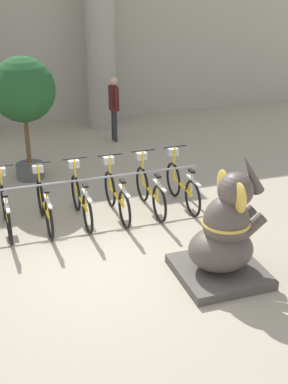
# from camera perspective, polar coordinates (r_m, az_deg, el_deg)

# --- Properties ---
(ground_plane) EXTENTS (60.00, 60.00, 0.00)m
(ground_plane) POSITION_cam_1_polar(r_m,az_deg,el_deg) (8.61, -3.96, -8.12)
(ground_plane) COLOR #9E937F
(building_facade) EXTENTS (20.00, 0.20, 6.00)m
(building_facade) POSITION_cam_1_polar(r_m,az_deg,el_deg) (15.87, -12.76, 17.65)
(building_facade) COLOR #A39E8E
(building_facade) RESTS_ON ground_plane
(column_right) EXTENTS (1.02, 1.02, 5.16)m
(column_right) POSITION_cam_1_polar(r_m,az_deg,el_deg) (15.28, -4.70, 16.48)
(column_right) COLOR gray
(column_right) RESTS_ON ground_plane
(bike_rack) EXTENTS (4.69, 0.05, 0.77)m
(bike_rack) POSITION_cam_1_polar(r_m,az_deg,el_deg) (10.02, -6.97, 0.57)
(bike_rack) COLOR gray
(bike_rack) RESTS_ON ground_plane
(bicycle_1) EXTENTS (0.48, 1.71, 1.09)m
(bicycle_1) POSITION_cam_1_polar(r_m,az_deg,el_deg) (9.86, -14.55, -1.73)
(bicycle_1) COLOR black
(bicycle_1) RESTS_ON ground_plane
(bicycle_2) EXTENTS (0.48, 1.71, 1.09)m
(bicycle_2) POSITION_cam_1_polar(r_m,az_deg,el_deg) (9.86, -10.59, -1.35)
(bicycle_2) COLOR black
(bicycle_2) RESTS_ON ground_plane
(bicycle_3) EXTENTS (0.48, 1.71, 1.09)m
(bicycle_3) POSITION_cam_1_polar(r_m,az_deg,el_deg) (9.98, -6.75, -0.78)
(bicycle_3) COLOR black
(bicycle_3) RESTS_ON ground_plane
(bicycle_4) EXTENTS (0.48, 1.71, 1.09)m
(bicycle_4) POSITION_cam_1_polar(r_m,az_deg,el_deg) (10.11, -2.96, -0.32)
(bicycle_4) COLOR black
(bicycle_4) RESTS_ON ground_plane
(bicycle_5) EXTENTS (0.48, 1.71, 1.09)m
(bicycle_5) POSITION_cam_1_polar(r_m,az_deg,el_deg) (10.32, 0.63, 0.24)
(bicycle_5) COLOR black
(bicycle_5) RESTS_ON ground_plane
(bicycle_6) EXTENTS (0.48, 1.71, 1.09)m
(bicycle_6) POSITION_cam_1_polar(r_m,az_deg,el_deg) (10.57, 4.08, 0.76)
(bicycle_6) COLOR black
(bicycle_6) RESTS_ON ground_plane
(elephant_statue) EXTENTS (1.31, 1.31, 1.99)m
(elephant_statue) POSITION_cam_1_polar(r_m,az_deg,el_deg) (8.18, 8.59, -4.76)
(elephant_statue) COLOR #4C4742
(elephant_statue) RESTS_ON ground_plane
(person_pedestrian) EXTENTS (0.23, 0.47, 1.72)m
(person_pedestrian) POSITION_cam_1_polar(r_m,az_deg,el_deg) (14.23, -3.24, 9.47)
(person_pedestrian) COLOR #28282D
(person_pedestrian) RESTS_ON ground_plane
(potted_tree) EXTENTS (1.38, 1.38, 2.69)m
(potted_tree) POSITION_cam_1_polar(r_m,az_deg,el_deg) (11.69, -12.77, 10.19)
(potted_tree) COLOR #4C4C4C
(potted_tree) RESTS_ON ground_plane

